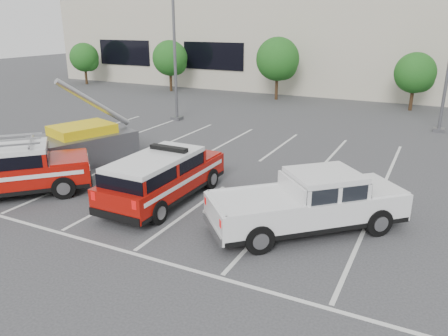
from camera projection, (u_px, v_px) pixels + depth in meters
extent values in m
plane|color=#343436|center=(186.00, 214.00, 14.24)|extent=(120.00, 120.00, 0.00)
cube|color=silver|center=(243.00, 173.00, 18.04)|extent=(23.00, 15.00, 0.01)
cube|color=beige|center=(367.00, 44.00, 40.05)|extent=(60.00, 15.00, 8.00)
cylinder|color=#3F2B19|center=(86.00, 76.00, 43.26)|extent=(0.24, 0.24, 1.51)
sphere|color=#184F15|center=(84.00, 57.00, 42.66)|extent=(2.77, 2.77, 2.77)
sphere|color=#184F15|center=(89.00, 62.00, 42.80)|extent=(1.85, 1.85, 1.85)
cylinder|color=#3F2B19|center=(171.00, 82.00, 38.98)|extent=(0.24, 0.24, 1.67)
sphere|color=#184F15|center=(170.00, 58.00, 38.32)|extent=(3.07, 3.07, 3.07)
sphere|color=#184F15|center=(175.00, 63.00, 38.47)|extent=(2.05, 2.05, 2.05)
cylinder|color=#3F2B19|center=(276.00, 88.00, 34.69)|extent=(0.24, 0.24, 1.84)
sphere|color=#184F15|center=(278.00, 59.00, 33.98)|extent=(3.37, 3.37, 3.37)
sphere|color=#184F15|center=(283.00, 66.00, 34.14)|extent=(2.24, 2.24, 2.24)
cylinder|color=#3F2B19|center=(411.00, 100.00, 30.49)|extent=(0.24, 0.24, 1.51)
sphere|color=#184F15|center=(415.00, 73.00, 29.90)|extent=(2.77, 2.77, 2.77)
sphere|color=#184F15|center=(421.00, 79.00, 30.03)|extent=(1.85, 1.85, 1.85)
cube|color=#59595E|center=(177.00, 118.00, 27.77)|extent=(0.60, 0.60, 0.20)
cylinder|color=#59595E|center=(174.00, 38.00, 26.20)|extent=(0.18, 0.18, 10.00)
cube|color=#59595E|center=(439.00, 130.00, 24.77)|extent=(0.60, 0.60, 0.20)
cube|color=#960D07|center=(164.00, 180.00, 15.14)|extent=(1.95, 5.31, 0.81)
cube|color=black|center=(155.00, 167.00, 14.53)|extent=(1.79, 3.76, 0.42)
cube|color=silver|center=(155.00, 159.00, 14.44)|extent=(1.75, 3.69, 0.15)
cube|color=black|center=(169.00, 148.00, 15.09)|extent=(1.43, 0.28, 0.14)
cube|color=silver|center=(307.00, 206.00, 12.93)|extent=(5.59, 5.41, 0.84)
cube|color=black|center=(324.00, 184.00, 12.87)|extent=(2.75, 2.74, 0.44)
cube|color=silver|center=(325.00, 175.00, 12.77)|extent=(2.69, 2.68, 0.16)
cube|color=#960D07|center=(13.00, 174.00, 15.57)|extent=(5.11, 5.18, 0.86)
cube|color=#59595E|center=(84.00, 148.00, 19.40)|extent=(3.75, 4.73, 1.26)
cube|color=yellow|center=(82.00, 130.00, 19.14)|extent=(2.57, 2.99, 0.46)
cylinder|color=#A5A5A8|center=(94.00, 103.00, 19.25)|extent=(1.37, 3.26, 2.46)
cube|color=#59595E|center=(37.00, 150.00, 19.81)|extent=(1.54, 1.68, 0.80)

